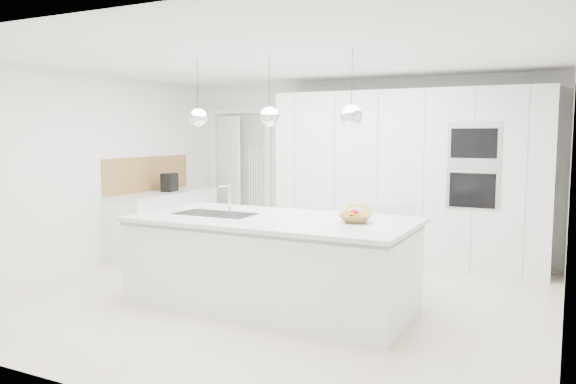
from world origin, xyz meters
The scene contains 27 objects.
floor centered at (0.00, 0.00, 0.00)m, with size 5.50×5.50×0.00m, color beige.
wall_back centered at (0.00, 2.50, 1.25)m, with size 5.50×5.50×0.00m, color white.
wall_left centered at (-2.75, 0.00, 1.25)m, with size 5.00×5.00×0.00m, color white.
ceiling centered at (0.00, 0.00, 2.50)m, with size 5.50×5.50×0.00m, color white.
tall_cabinets centered at (0.80, 2.20, 1.15)m, with size 3.60×0.60×2.30m, color white.
oven_stack centered at (1.70, 1.89, 1.35)m, with size 0.62×0.04×1.05m, color #A5A5A8, non-canonical shape.
doorway_frame centered at (-1.95, 2.47, 1.02)m, with size 1.11×0.08×2.13m, color white, non-canonical shape.
hallway_door centered at (-2.20, 2.42, 1.00)m, with size 0.82×0.04×2.00m, color white.
radiator centered at (-1.63, 2.46, 0.85)m, with size 0.32×0.04×1.40m, color white, non-canonical shape.
left_base_cabinets centered at (-2.45, 1.20, 0.43)m, with size 0.60×1.80×0.86m, color white.
left_worktop centered at (-2.45, 1.20, 0.88)m, with size 0.62×1.82×0.04m, color silver.
oak_backsplash centered at (-2.74, 1.20, 1.15)m, with size 0.02×1.80×0.50m, color #AC8248.
island_base centered at (0.10, -0.30, 0.43)m, with size 2.80×1.20×0.86m, color white.
island_worktop centered at (0.10, -0.25, 0.88)m, with size 2.84×1.40×0.04m, color silver.
island_sink centered at (-0.55, -0.30, 0.82)m, with size 0.84×0.44×0.18m, color #3F3F42, non-canonical shape.
island_tap centered at (-0.50, -0.10, 1.05)m, with size 0.02×0.02×0.30m, color white.
pendant_left centered at (-0.75, -0.30, 1.90)m, with size 0.20×0.20×0.20m, color white.
pendant_mid centered at (0.10, -0.30, 1.90)m, with size 0.20×0.20×0.20m, color white.
pendant_right centered at (0.95, -0.30, 1.90)m, with size 0.20×0.20×0.20m, color white.
fruit_bowl centered at (0.95, -0.16, 0.94)m, with size 0.32×0.32×0.08m, color #AC8248.
espresso_machine centered at (-2.43, 1.30, 1.03)m, with size 0.16×0.25×0.26m, color black.
bar_stool_left centered at (0.79, 0.66, 0.49)m, with size 0.32×0.45×0.97m, color white, non-canonical shape.
bar_stool_right centered at (1.11, 0.66, 0.50)m, with size 0.33×0.46×1.00m, color white, non-canonical shape.
apple_a centered at (0.93, -0.13, 0.97)m, with size 0.08×0.08×0.08m, color #B10D0A.
apple_b centered at (0.92, -0.12, 0.97)m, with size 0.09×0.09×0.09m, color #B10D0A.
apple_c centered at (0.93, -0.17, 0.96)m, with size 0.07×0.07×0.07m, color #B10D0A.
banana_bunch centered at (0.98, -0.19, 1.02)m, with size 0.23×0.23×0.03m, color yellow.
Camera 1 is at (2.75, -5.15, 1.74)m, focal length 35.00 mm.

